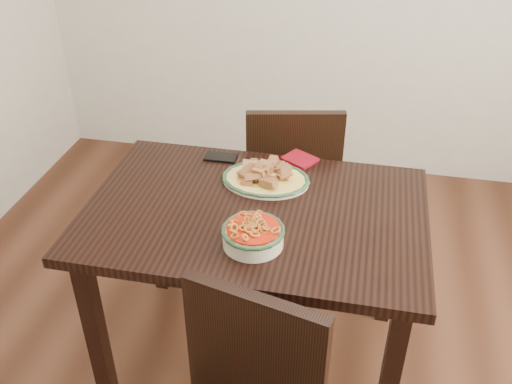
% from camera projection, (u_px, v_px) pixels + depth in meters
% --- Properties ---
extents(floor, '(3.50, 3.50, 0.00)m').
position_uv_depth(floor, '(280.00, 375.00, 2.34)').
color(floor, '#391D12').
rests_on(floor, ground).
extents(dining_table, '(1.21, 0.81, 0.75)m').
position_uv_depth(dining_table, '(255.00, 231.00, 2.08)').
color(dining_table, black).
rests_on(dining_table, ground).
extents(chair_far, '(0.50, 0.50, 0.89)m').
position_uv_depth(chair_far, '(292.00, 178.00, 2.68)').
color(chair_far, black).
rests_on(chair_far, ground).
extents(fish_plate, '(0.33, 0.26, 0.11)m').
position_uv_depth(fish_plate, '(266.00, 172.00, 2.16)').
color(fish_plate, beige).
rests_on(fish_plate, dining_table).
extents(noodle_bowl, '(0.21, 0.21, 0.08)m').
position_uv_depth(noodle_bowl, '(253.00, 233.00, 1.84)').
color(noodle_bowl, beige).
rests_on(noodle_bowl, dining_table).
extents(smartphone, '(0.13, 0.07, 0.01)m').
position_uv_depth(smartphone, '(221.00, 157.00, 2.33)').
color(smartphone, black).
rests_on(smartphone, dining_table).
extents(napkin, '(0.16, 0.15, 0.01)m').
position_uv_depth(napkin, '(300.00, 159.00, 2.31)').
color(napkin, maroon).
rests_on(napkin, dining_table).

